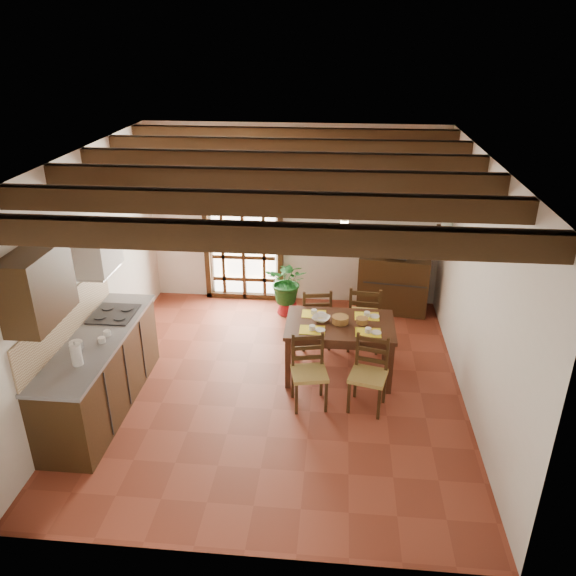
# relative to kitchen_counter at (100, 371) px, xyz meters

# --- Properties ---
(ground_plane) EXTENTS (5.00, 5.00, 0.00)m
(ground_plane) POSITION_rel_kitchen_counter_xyz_m (1.96, 0.60, -0.47)
(ground_plane) COLOR brown
(room_shell) EXTENTS (4.52, 5.02, 2.81)m
(room_shell) POSITION_rel_kitchen_counter_xyz_m (1.96, 0.60, 1.34)
(room_shell) COLOR silver
(room_shell) RESTS_ON ground_plane
(ceiling_beams) EXTENTS (4.50, 4.34, 0.20)m
(ceiling_beams) POSITION_rel_kitchen_counter_xyz_m (1.96, 0.60, 2.22)
(ceiling_beams) COLOR black
(ceiling_beams) RESTS_ON room_shell
(french_door) EXTENTS (1.26, 0.11, 2.32)m
(french_door) POSITION_rel_kitchen_counter_xyz_m (1.16, 3.05, 0.70)
(french_door) COLOR white
(french_door) RESTS_ON ground_plane
(kitchen_counter) EXTENTS (0.64, 2.25, 1.38)m
(kitchen_counter) POSITION_rel_kitchen_counter_xyz_m (0.00, 0.00, 0.00)
(kitchen_counter) COLOR #31200F
(kitchen_counter) RESTS_ON ground_plane
(upper_cabinet) EXTENTS (0.35, 0.80, 0.70)m
(upper_cabinet) POSITION_rel_kitchen_counter_xyz_m (-0.12, -0.70, 1.38)
(upper_cabinet) COLOR #31200F
(upper_cabinet) RESTS_ON room_shell
(range_hood) EXTENTS (0.38, 0.60, 0.54)m
(range_hood) POSITION_rel_kitchen_counter_xyz_m (-0.09, 0.55, 1.26)
(range_hood) COLOR white
(range_hood) RESTS_ON room_shell
(counter_items) EXTENTS (0.50, 1.43, 0.25)m
(counter_items) POSITION_rel_kitchen_counter_xyz_m (0.00, 0.09, 0.49)
(counter_items) COLOR black
(counter_items) RESTS_ON kitchen_counter
(dining_table) EXTENTS (1.34, 0.86, 0.73)m
(dining_table) POSITION_rel_kitchen_counter_xyz_m (2.71, 0.95, 0.16)
(dining_table) COLOR #3C2013
(dining_table) RESTS_ON ground_plane
(chair_near_left) EXTENTS (0.47, 0.45, 0.86)m
(chair_near_left) POSITION_rel_kitchen_counter_xyz_m (2.37, 0.26, -0.20)
(chair_near_left) COLOR #AF964A
(chair_near_left) RESTS_ON ground_plane
(chair_near_right) EXTENTS (0.49, 0.47, 0.88)m
(chair_near_right) POSITION_rel_kitchen_counter_xyz_m (3.04, 0.26, -0.20)
(chair_near_right) COLOR #AF964A
(chair_near_right) RESTS_ON ground_plane
(chair_far_left) EXTENTS (0.47, 0.46, 0.89)m
(chair_far_left) POSITION_rel_kitchen_counter_xyz_m (2.37, 1.63, -0.19)
(chair_far_left) COLOR #AF964A
(chair_far_left) RESTS_ON ground_plane
(chair_far_right) EXTENTS (0.47, 0.46, 0.96)m
(chair_far_right) POSITION_rel_kitchen_counter_xyz_m (3.04, 1.63, -0.17)
(chair_far_right) COLOR #AF964A
(chair_far_right) RESTS_ON ground_plane
(table_setting) EXTENTS (0.97, 0.65, 0.09)m
(table_setting) POSITION_rel_kitchen_counter_xyz_m (2.71, 0.95, 0.25)
(table_setting) COLOR yellow
(table_setting) RESTS_ON dining_table
(table_bowl) EXTENTS (0.27, 0.27, 0.05)m
(table_bowl) POSITION_rel_kitchen_counter_xyz_m (2.47, 0.99, 0.28)
(table_bowl) COLOR white
(table_bowl) RESTS_ON dining_table
(sideboard) EXTENTS (1.11, 0.61, 0.90)m
(sideboard) POSITION_rel_kitchen_counter_xyz_m (3.52, 2.83, -0.02)
(sideboard) COLOR #31200F
(sideboard) RESTS_ON ground_plane
(crt_tv) EXTENTS (0.46, 0.44, 0.33)m
(crt_tv) POSITION_rel_kitchen_counter_xyz_m (3.52, 2.82, 0.61)
(crt_tv) COLOR black
(crt_tv) RESTS_ON sideboard
(fuse_box) EXTENTS (0.25, 0.03, 0.32)m
(fuse_box) POSITION_rel_kitchen_counter_xyz_m (3.46, 3.08, 1.28)
(fuse_box) COLOR white
(fuse_box) RESTS_ON room_shell
(plant_pot) EXTENTS (0.33, 0.33, 0.20)m
(plant_pot) POSITION_rel_kitchen_counter_xyz_m (1.91, 2.57, -0.36)
(plant_pot) COLOR maroon
(plant_pot) RESTS_ON ground_plane
(potted_plant) EXTENTS (1.84, 1.64, 1.82)m
(potted_plant) POSITION_rel_kitchen_counter_xyz_m (1.91, 2.57, 0.10)
(potted_plant) COLOR #144C19
(potted_plant) RESTS_ON ground_plane
(wall_shelf) EXTENTS (0.20, 0.42, 0.20)m
(wall_shelf) POSITION_rel_kitchen_counter_xyz_m (4.10, 2.20, 1.04)
(wall_shelf) COLOR #31200F
(wall_shelf) RESTS_ON room_shell
(shelf_vase) EXTENTS (0.15, 0.15, 0.15)m
(shelf_vase) POSITION_rel_kitchen_counter_xyz_m (4.10, 2.20, 1.18)
(shelf_vase) COLOR #B2BFB2
(shelf_vase) RESTS_ON wall_shelf
(shelf_flowers) EXTENTS (0.14, 0.14, 0.36)m
(shelf_flowers) POSITION_rel_kitchen_counter_xyz_m (4.10, 2.20, 1.38)
(shelf_flowers) COLOR yellow
(shelf_flowers) RESTS_ON shelf_vase
(framed_picture) EXTENTS (0.03, 0.32, 0.32)m
(framed_picture) POSITION_rel_kitchen_counter_xyz_m (4.18, 2.20, 1.58)
(framed_picture) COLOR brown
(framed_picture) RESTS_ON room_shell
(pendant_lamp) EXTENTS (0.36, 0.36, 0.84)m
(pendant_lamp) POSITION_rel_kitchen_counter_xyz_m (2.71, 1.05, 1.60)
(pendant_lamp) COLOR black
(pendant_lamp) RESTS_ON room_shell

